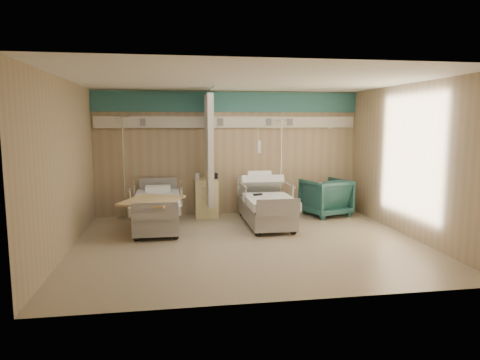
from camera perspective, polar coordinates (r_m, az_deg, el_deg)
name	(u,v)px	position (r m, az deg, el deg)	size (l,w,h in m)	color
ground	(248,243)	(7.58, 1.07, -8.36)	(6.00, 5.00, 0.00)	#9D866C
room_walls	(244,136)	(7.53, 0.54, 5.91)	(6.04, 5.04, 2.82)	tan
bed_right	(266,209)	(8.86, 3.43, -3.91)	(1.00, 2.16, 0.63)	white
bed_left	(157,213)	(8.66, -10.97, -4.31)	(1.00, 2.16, 0.63)	white
bedside_cabinet	(206,198)	(9.55, -4.50, -2.40)	(0.50, 0.48, 0.85)	beige
visitor_armchair	(326,197)	(9.83, 11.36, -2.25)	(0.90, 0.93, 0.84)	#1B4541
waffle_blanket	(327,177)	(9.76, 11.54, 0.36)	(0.56, 0.50, 0.06)	white
iv_stand_right	(281,195)	(9.87, 5.44, -1.98)	(0.39, 0.39, 2.16)	silver
iv_stand_left	(125,198)	(9.65, -15.06, -2.36)	(0.40, 0.40, 2.22)	silver
call_remote	(258,194)	(8.65, 2.38, -1.93)	(0.18, 0.08, 0.04)	black
tan_blanket	(152,200)	(8.15, -11.63, -2.69)	(0.92, 1.16, 0.04)	tan
toiletry_bag	(212,176)	(9.52, -3.77, 0.54)	(0.23, 0.15, 0.12)	black
white_cup	(197,176)	(9.43, -5.69, 0.50)	(0.10, 0.10, 0.14)	white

